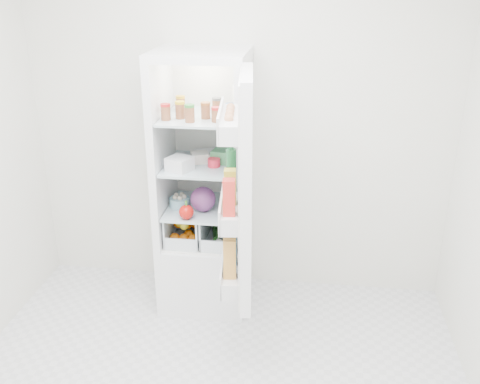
# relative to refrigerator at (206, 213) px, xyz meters

# --- Properties ---
(room_walls) EXTENTS (3.02, 3.02, 2.61)m
(room_walls) POSITION_rel_refrigerator_xyz_m (0.20, -1.25, 0.93)
(room_walls) COLOR silver
(room_walls) RESTS_ON ground
(refrigerator) EXTENTS (0.60, 0.60, 1.80)m
(refrigerator) POSITION_rel_refrigerator_xyz_m (0.00, 0.00, 0.00)
(refrigerator) COLOR white
(refrigerator) RESTS_ON ground
(shelf_low) EXTENTS (0.49, 0.53, 0.01)m
(shelf_low) POSITION_rel_refrigerator_xyz_m (-0.00, -0.06, 0.07)
(shelf_low) COLOR silver
(shelf_low) RESTS_ON refrigerator
(shelf_mid) EXTENTS (0.49, 0.53, 0.02)m
(shelf_mid) POSITION_rel_refrigerator_xyz_m (-0.00, -0.06, 0.38)
(shelf_mid) COLOR silver
(shelf_mid) RESTS_ON refrigerator
(shelf_top) EXTENTS (0.49, 0.53, 0.02)m
(shelf_top) POSITION_rel_refrigerator_xyz_m (-0.00, -0.06, 0.71)
(shelf_top) COLOR silver
(shelf_top) RESTS_ON refrigerator
(crisper_left) EXTENTS (0.23, 0.46, 0.22)m
(crisper_left) POSITION_rel_refrigerator_xyz_m (-0.12, -0.06, -0.06)
(crisper_left) COLOR silver
(crisper_left) RESTS_ON refrigerator
(crisper_right) EXTENTS (0.23, 0.46, 0.22)m
(crisper_right) POSITION_rel_refrigerator_xyz_m (0.12, -0.06, -0.06)
(crisper_right) COLOR silver
(crisper_right) RESTS_ON refrigerator
(condiment_jars) EXTENTS (0.46, 0.34, 0.08)m
(condiment_jars) POSITION_rel_refrigerator_xyz_m (-0.01, -0.12, 0.76)
(condiment_jars) COLOR #B21919
(condiment_jars) RESTS_ON shelf_top
(squeeze_bottle) EXTENTS (0.07, 0.07, 0.18)m
(squeeze_bottle) POSITION_rel_refrigerator_xyz_m (0.21, 0.04, 0.81)
(squeeze_bottle) COLOR white
(squeeze_bottle) RESTS_ON shelf_top
(tub_white) EXTENTS (0.18, 0.18, 0.09)m
(tub_white) POSITION_rel_refrigerator_xyz_m (-0.12, -0.21, 0.44)
(tub_white) COLOR silver
(tub_white) RESTS_ON shelf_mid
(tub_cream) EXTENTS (0.15, 0.15, 0.07)m
(tub_cream) POSITION_rel_refrigerator_xyz_m (-0.03, -0.03, 0.43)
(tub_cream) COLOR beige
(tub_cream) RESTS_ON shelf_mid
(tin_red) EXTENTS (0.10, 0.10, 0.05)m
(tin_red) POSITION_rel_refrigerator_xyz_m (0.08, -0.10, 0.42)
(tin_red) COLOR red
(tin_red) RESTS_ON shelf_mid
(foil_tray) EXTENTS (0.17, 0.14, 0.04)m
(foil_tray) POSITION_rel_refrigerator_xyz_m (-0.02, 0.12, 0.41)
(foil_tray) COLOR silver
(foil_tray) RESTS_ON shelf_mid
(tub_green) EXTENTS (0.14, 0.17, 0.09)m
(tub_green) POSITION_rel_refrigerator_xyz_m (0.12, 0.00, 0.44)
(tub_green) COLOR #469B5D
(tub_green) RESTS_ON shelf_mid
(red_cabbage) EXTENTS (0.17, 0.17, 0.17)m
(red_cabbage) POSITION_rel_refrigerator_xyz_m (0.01, -0.13, 0.17)
(red_cabbage) COLOR #4F1E58
(red_cabbage) RESTS_ON shelf_low
(bell_pepper) EXTENTS (0.10, 0.10, 0.10)m
(bell_pepper) POSITION_rel_refrigerator_xyz_m (-0.07, -0.28, 0.13)
(bell_pepper) COLOR #B4100B
(bell_pepper) RESTS_ON shelf_low
(mushroom_bowl) EXTENTS (0.15, 0.15, 0.06)m
(mushroom_bowl) POSITION_rel_refrigerator_xyz_m (-0.17, -0.09, 0.11)
(mushroom_bowl) COLOR #88BCCA
(mushroom_bowl) RESTS_ON shelf_low
(citrus_pile) EXTENTS (0.20, 0.31, 0.16)m
(citrus_pile) POSITION_rel_refrigerator_xyz_m (-0.12, -0.09, -0.08)
(citrus_pile) COLOR orange
(citrus_pile) RESTS_ON refrigerator
(veg_pile) EXTENTS (0.16, 0.30, 0.10)m
(veg_pile) POSITION_rel_refrigerator_xyz_m (0.13, -0.06, -0.10)
(veg_pile) COLOR #224B19
(veg_pile) RESTS_ON refrigerator
(fridge_door) EXTENTS (0.23, 0.60, 1.30)m
(fridge_door) POSITION_rel_refrigerator_xyz_m (0.33, -0.64, 0.43)
(fridge_door) COLOR white
(fridge_door) RESTS_ON refrigerator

